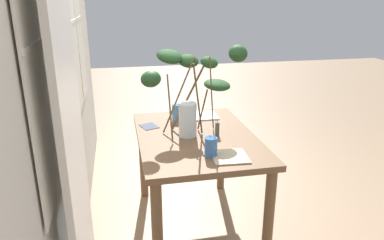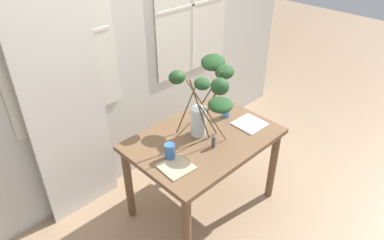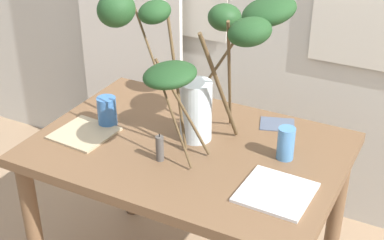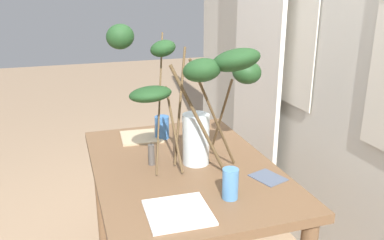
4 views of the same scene
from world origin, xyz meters
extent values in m
cube|color=brown|center=(0.00, 0.00, 0.75)|extent=(1.20, 0.84, 0.04)
cylinder|color=brown|center=(-0.54, -0.36, 0.36)|extent=(0.07, 0.07, 0.73)
cylinder|color=brown|center=(-0.54, 0.36, 0.36)|extent=(0.07, 0.07, 0.73)
cylinder|color=brown|center=(0.54, 0.36, 0.36)|extent=(0.07, 0.07, 0.73)
cylinder|color=silver|center=(0.00, 0.06, 0.89)|extent=(0.13, 0.13, 0.25)
cylinder|color=silver|center=(0.00, 0.06, 0.81)|extent=(0.11, 0.11, 0.08)
cylinder|color=brown|center=(-0.05, 0.00, 1.04)|extent=(0.14, 0.11, 0.54)
ellipsoid|color=#1E421E|center=(-0.10, -0.06, 1.31)|extent=(0.17, 0.18, 0.10)
cylinder|color=brown|center=(0.00, 0.19, 0.99)|extent=(0.26, 0.02, 0.43)
ellipsoid|color=#1E421E|center=(0.00, 0.31, 1.20)|extent=(0.14, 0.15, 0.13)
cylinder|color=brown|center=(0.00, -0.04, 0.95)|extent=(0.23, 0.03, 0.36)
ellipsoid|color=#1E421E|center=(0.01, -0.15, 1.13)|extent=(0.21, 0.20, 0.10)
cylinder|color=brown|center=(0.11, 0.04, 1.02)|extent=(0.07, 0.25, 0.50)
ellipsoid|color=#1E421E|center=(0.23, 0.01, 1.27)|extent=(0.19, 0.19, 0.13)
cylinder|color=brown|center=(0.12, 0.10, 1.04)|extent=(0.10, 0.26, 0.53)
ellipsoid|color=#1E421E|center=(0.24, 0.15, 1.30)|extent=(0.26, 0.26, 0.15)
cylinder|color=brown|center=(-0.06, -0.09, 1.07)|extent=(0.32, 0.13, 0.59)
ellipsoid|color=#1E421E|center=(-0.12, -0.25, 1.37)|extent=(0.18, 0.18, 0.15)
cylinder|color=#386BAD|center=(-0.38, -0.01, 0.83)|extent=(0.08, 0.08, 0.13)
cylinder|color=#4C84BC|center=(0.37, 0.09, 0.83)|extent=(0.07, 0.07, 0.13)
cube|color=tan|center=(-0.42, -0.12, 0.77)|extent=(0.24, 0.24, 0.01)
cube|color=white|center=(0.42, -0.15, 0.77)|extent=(0.25, 0.25, 0.01)
cube|color=#4C566B|center=(0.25, 0.32, 0.77)|extent=(0.17, 0.15, 0.00)
cylinder|color=#514C47|center=(-0.04, -0.15, 0.82)|extent=(0.03, 0.03, 0.10)
cylinder|color=black|center=(-0.04, -0.15, 0.87)|extent=(0.00, 0.00, 0.01)
camera|label=1|loc=(-2.37, 0.53, 1.72)|focal=33.60mm
camera|label=2|loc=(-1.69, -1.59, 2.43)|focal=32.74mm
camera|label=3|loc=(0.88, -1.65, 1.90)|focal=51.91mm
camera|label=4|loc=(1.71, -0.51, 1.59)|focal=38.17mm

